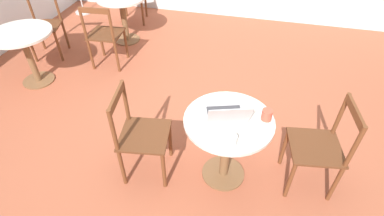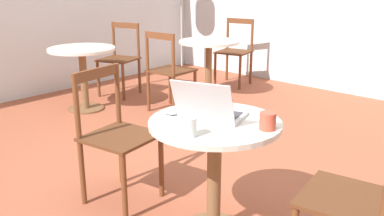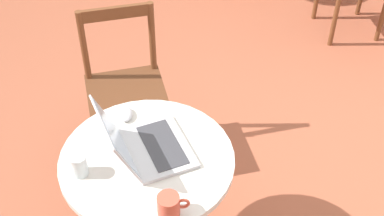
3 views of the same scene
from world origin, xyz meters
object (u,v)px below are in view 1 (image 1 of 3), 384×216
at_px(cafe_table_far, 25,45).
at_px(mouse, 195,120).
at_px(chair_near_back, 140,135).
at_px(cafe_table_mid, 122,8).
at_px(drinking_glass, 232,141).
at_px(chair_far_right, 45,25).
at_px(mug, 267,115).
at_px(chair_mid_left, 105,36).
at_px(chair_near_front, 320,148).
at_px(cafe_table_near, 227,134).
at_px(laptop, 226,115).

distance_m(cafe_table_far, mouse, 2.61).
bearing_deg(cafe_table_far, chair_near_back, -118.36).
relative_size(cafe_table_mid, drinking_glass, 7.42).
bearing_deg(chair_far_right, mouse, -123.06).
relative_size(chair_near_back, mug, 7.25).
xyz_separation_m(chair_mid_left, mug, (-1.44, -2.19, 0.30)).
height_order(mouse, drinking_glass, drinking_glass).
height_order(cafe_table_mid, drinking_glass, drinking_glass).
height_order(chair_near_back, mug, chair_near_back).
distance_m(chair_near_front, mouse, 1.10).
xyz_separation_m(cafe_table_near, laptop, (-0.01, 0.03, 0.22)).
xyz_separation_m(chair_near_front, chair_far_right, (1.50, 3.67, 0.00)).
relative_size(chair_mid_left, mouse, 9.04).
height_order(chair_far_right, laptop, laptop).
bearing_deg(mug, drinking_glass, 146.83).
distance_m(cafe_table_mid, chair_mid_left, 0.76).
xyz_separation_m(cafe_table_mid, drinking_glass, (-2.54, -2.02, 0.22)).
relative_size(mouse, mug, 0.80).
bearing_deg(cafe_table_mid, drinking_glass, -141.50).
relative_size(cafe_table_near, laptop, 1.69).
bearing_deg(chair_near_back, cafe_table_near, -81.41).
bearing_deg(drinking_glass, cafe_table_mid, 38.50).
relative_size(cafe_table_far, mug, 5.95).
distance_m(chair_far_right, mouse, 3.14).
xyz_separation_m(chair_near_front, mug, (-0.04, 0.49, 0.30)).
bearing_deg(mouse, cafe_table_far, 67.31).
distance_m(chair_near_back, mouse, 0.56).
bearing_deg(cafe_table_far, cafe_table_near, -108.98).
bearing_deg(chair_far_right, chair_mid_left, -95.58).
distance_m(laptop, mug, 0.33).
bearing_deg(cafe_table_far, chair_mid_left, -51.52).
xyz_separation_m(cafe_table_far, laptop, (-0.92, -2.64, 0.22)).
relative_size(chair_near_front, mug, 7.25).
relative_size(cafe_table_mid, chair_far_right, 0.82).
bearing_deg(cafe_table_mid, chair_near_front, -128.17).
distance_m(cafe_table_far, drinking_glass, 2.98).
height_order(cafe_table_near, cafe_table_far, same).
bearing_deg(chair_mid_left, chair_far_right, 84.42).
height_order(cafe_table_far, laptop, laptop).
bearing_deg(cafe_table_far, drinking_glass, -113.55).
height_order(cafe_table_far, chair_near_back, chair_near_back).
height_order(mug, drinking_glass, drinking_glass).
relative_size(cafe_table_mid, mug, 5.95).
bearing_deg(laptop, chair_mid_left, 50.87).
bearing_deg(laptop, cafe_table_mid, 40.35).
bearing_deg(chair_mid_left, cafe_table_mid, 4.51).
bearing_deg(mug, cafe_table_near, 105.39).
xyz_separation_m(chair_far_right, mug, (-1.54, -3.17, 0.30)).
bearing_deg(chair_near_back, cafe_table_mid, 26.84).
height_order(cafe_table_mid, chair_far_right, chair_far_right).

